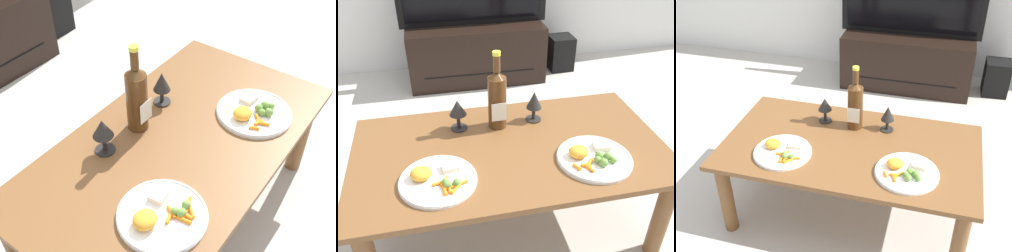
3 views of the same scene
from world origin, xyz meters
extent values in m
plane|color=#B7B2A8|center=(0.00, 0.00, 0.00)|extent=(6.40, 6.40, 0.00)
cube|color=brown|center=(0.00, 0.00, 0.43)|extent=(1.28, 0.70, 0.03)
cylinder|color=brown|center=(0.57, -0.29, 0.21)|extent=(0.07, 0.07, 0.42)
cylinder|color=brown|center=(-0.57, 0.29, 0.21)|extent=(0.07, 0.07, 0.42)
cylinder|color=brown|center=(0.57, 0.29, 0.21)|extent=(0.07, 0.07, 0.42)
cube|color=black|center=(0.09, 1.62, 0.23)|extent=(1.06, 0.49, 0.45)
cube|color=black|center=(0.09, 1.38, 0.14)|extent=(0.85, 0.01, 0.01)
cube|color=black|center=(0.82, 1.64, 0.14)|extent=(0.20, 0.20, 0.29)
cylinder|color=#4C2D14|center=(-0.02, 0.17, 0.56)|extent=(0.08, 0.08, 0.24)
cone|color=#4C2D14|center=(-0.02, 0.17, 0.70)|extent=(0.08, 0.08, 0.04)
cylinder|color=#4C2D14|center=(-0.02, 0.17, 0.75)|extent=(0.03, 0.03, 0.07)
cylinder|color=yellow|center=(-0.02, 0.17, 0.79)|extent=(0.03, 0.03, 0.02)
cube|color=silver|center=(-0.02, 0.13, 0.54)|extent=(0.06, 0.00, 0.08)
cylinder|color=black|center=(-0.19, 0.19, 0.45)|extent=(0.07, 0.07, 0.01)
cylinder|color=black|center=(-0.19, 0.19, 0.49)|extent=(0.02, 0.02, 0.07)
cone|color=black|center=(-0.19, 0.19, 0.55)|extent=(0.07, 0.07, 0.07)
cylinder|color=black|center=(0.15, 0.19, 0.45)|extent=(0.07, 0.07, 0.01)
cylinder|color=black|center=(0.15, 0.19, 0.48)|extent=(0.02, 0.02, 0.06)
cone|color=black|center=(0.15, 0.19, 0.55)|extent=(0.07, 0.07, 0.08)
cylinder|color=white|center=(-0.30, -0.15, 0.45)|extent=(0.28, 0.28, 0.01)
torus|color=white|center=(-0.30, -0.15, 0.46)|extent=(0.28, 0.28, 0.01)
ellipsoid|color=orange|center=(-0.36, -0.13, 0.48)|extent=(0.08, 0.07, 0.04)
cube|color=beige|center=(-0.25, -0.10, 0.47)|extent=(0.07, 0.06, 0.02)
cylinder|color=orange|center=(-0.28, -0.22, 0.46)|extent=(0.02, 0.05, 0.01)
cylinder|color=orange|center=(-0.27, -0.21, 0.46)|extent=(0.01, 0.05, 0.01)
cylinder|color=orange|center=(-0.24, -0.22, 0.46)|extent=(0.04, 0.04, 0.01)
cylinder|color=orange|center=(-0.26, -0.21, 0.46)|extent=(0.05, 0.02, 0.01)
cylinder|color=orange|center=(-0.22, -0.19, 0.46)|extent=(0.05, 0.03, 0.01)
cylinder|color=orange|center=(-0.28, -0.17, 0.46)|extent=(0.03, 0.05, 0.01)
cylinder|color=orange|center=(-0.30, -0.18, 0.46)|extent=(0.05, 0.02, 0.01)
sphere|color=olive|center=(-0.27, -0.20, 0.47)|extent=(0.03, 0.03, 0.03)
sphere|color=olive|center=(-0.24, -0.20, 0.47)|extent=(0.03, 0.03, 0.03)
sphere|color=olive|center=(-0.27, -0.20, 0.47)|extent=(0.03, 0.03, 0.03)
sphere|color=olive|center=(-0.24, -0.20, 0.47)|extent=(0.02, 0.02, 0.02)
sphere|color=olive|center=(-0.28, -0.18, 0.47)|extent=(0.03, 0.03, 0.03)
cylinder|color=white|center=(0.30, -0.15, 0.45)|extent=(0.29, 0.29, 0.01)
torus|color=white|center=(0.30, -0.15, 0.46)|extent=(0.29, 0.29, 0.01)
ellipsoid|color=orange|center=(0.24, -0.13, 0.48)|extent=(0.08, 0.07, 0.04)
cube|color=beige|center=(0.35, -0.10, 0.47)|extent=(0.07, 0.06, 0.02)
cylinder|color=orange|center=(0.27, -0.18, 0.46)|extent=(0.04, 0.04, 0.01)
cylinder|color=orange|center=(0.25, -0.19, 0.46)|extent=(0.04, 0.02, 0.01)
cylinder|color=orange|center=(0.25, -0.20, 0.46)|extent=(0.04, 0.02, 0.01)
cylinder|color=orange|center=(0.21, -0.20, 0.46)|extent=(0.03, 0.04, 0.01)
cylinder|color=orange|center=(0.26, -0.21, 0.46)|extent=(0.01, 0.04, 0.01)
cylinder|color=orange|center=(0.26, -0.22, 0.46)|extent=(0.03, 0.04, 0.01)
sphere|color=olive|center=(0.36, -0.20, 0.47)|extent=(0.03, 0.03, 0.03)
sphere|color=olive|center=(0.32, -0.16, 0.48)|extent=(0.03, 0.03, 0.03)
sphere|color=olive|center=(0.30, -0.18, 0.47)|extent=(0.03, 0.03, 0.03)
sphere|color=olive|center=(0.31, -0.21, 0.48)|extent=(0.03, 0.03, 0.03)
sphere|color=olive|center=(0.35, -0.17, 0.48)|extent=(0.03, 0.03, 0.03)
camera|label=1|loc=(-0.93, -0.63, 1.52)|focal=45.46mm
camera|label=2|loc=(-0.28, -1.18, 1.35)|focal=39.30mm
camera|label=3|loc=(0.40, -1.62, 1.65)|focal=43.80mm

